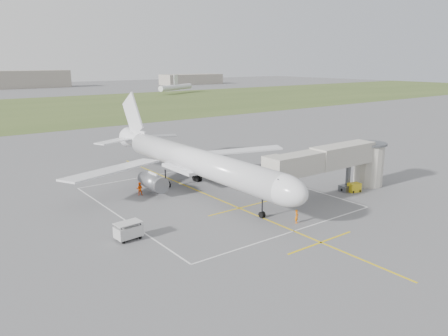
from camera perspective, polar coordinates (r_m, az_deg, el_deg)
ground at (r=65.74m, az=-3.48°, el=-2.96°), size 700.00×700.00×0.00m
grass_strip at (r=186.80m, az=-26.26°, el=6.64°), size 700.00×120.00×0.02m
apron_markings at (r=61.18m, az=-0.46°, el=-4.23°), size 28.20×60.00×0.01m
airliner at (r=65.21m, az=-3.90°, el=0.89°), size 38.93×46.75×13.52m
jet_bridge at (r=65.26m, az=14.82°, el=0.77°), size 23.40×5.00×7.20m
gpu_unit at (r=67.67m, az=16.65°, el=-2.46°), size 2.00×1.60×1.34m
baggage_cart at (r=49.06m, az=-12.38°, el=-8.01°), size 2.96×1.92×1.97m
ramp_worker_nose at (r=53.33m, az=9.48°, el=-6.26°), size 0.73×0.65×1.68m
ramp_worker_wing at (r=64.38m, az=-10.98°, el=-2.67°), size 1.18×1.10×1.93m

